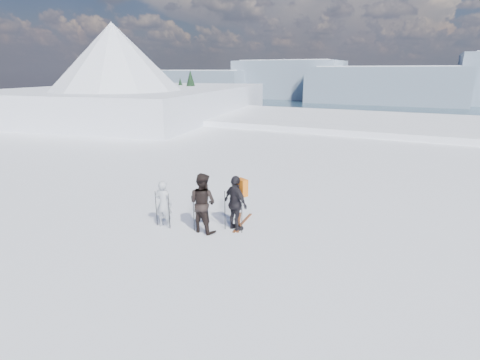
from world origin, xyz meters
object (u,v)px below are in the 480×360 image
(skier_grey, at_px, (164,204))
(skis_loose, at_px, (241,222))
(skier_dark, at_px, (203,203))
(skier_pack, at_px, (236,203))

(skier_grey, height_order, skis_loose, skier_grey)
(skier_grey, bearing_deg, skier_dark, -179.34)
(skier_pack, bearing_deg, skier_grey, 45.80)
(skier_pack, relative_size, skis_loose, 1.07)
(skier_dark, xyz_separation_m, skier_pack, (0.89, 0.56, -0.06))
(skier_dark, relative_size, skier_pack, 1.06)
(skier_dark, relative_size, skis_loose, 1.14)
(skier_pack, distance_m, skis_loose, 1.08)
(skier_grey, relative_size, skier_dark, 0.82)
(skier_dark, xyz_separation_m, skis_loose, (0.78, 1.15, -0.95))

